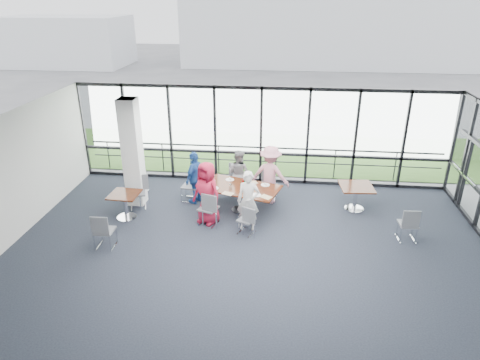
# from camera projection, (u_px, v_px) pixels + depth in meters

# --- Properties ---
(floor) EXTENTS (12.00, 10.00, 0.02)m
(floor) POSITION_uv_depth(u_px,v_px,m) (246.00, 268.00, 9.94)
(floor) COLOR #1D212C
(floor) RESTS_ON ground
(ceiling) EXTENTS (12.00, 10.00, 0.04)m
(ceiling) POSITION_uv_depth(u_px,v_px,m) (247.00, 137.00, 8.64)
(ceiling) COLOR silver
(ceiling) RESTS_ON ground
(curtain_wall_back) EXTENTS (12.00, 0.10, 3.20)m
(curtain_wall_back) POSITION_uv_depth(u_px,v_px,m) (261.00, 136.00, 13.84)
(curtain_wall_back) COLOR white
(curtain_wall_back) RESTS_ON ground
(exit_door) EXTENTS (0.12, 1.60, 2.10)m
(exit_door) POSITION_uv_depth(u_px,v_px,m) (465.00, 174.00, 12.33)
(exit_door) COLOR black
(exit_door) RESTS_ON ground
(structural_column) EXTENTS (0.50, 0.50, 3.20)m
(structural_column) POSITION_uv_depth(u_px,v_px,m) (133.00, 153.00, 12.37)
(structural_column) COLOR white
(structural_column) RESTS_ON ground
(apron) EXTENTS (80.00, 70.00, 0.02)m
(apron) POSITION_uv_depth(u_px,v_px,m) (267.00, 136.00, 19.04)
(apron) COLOR slate
(apron) RESTS_ON ground
(grass_strip) EXTENTS (80.00, 5.00, 0.01)m
(grass_strip) POSITION_uv_depth(u_px,v_px,m) (265.00, 151.00, 17.21)
(grass_strip) COLOR #35581F
(grass_strip) RESTS_ON ground
(hangar_main) EXTENTS (24.00, 10.00, 6.00)m
(hangar_main) POSITION_uv_depth(u_px,v_px,m) (326.00, 27.00, 37.41)
(hangar_main) COLOR white
(hangar_main) RESTS_ON ground
(hangar_aux) EXTENTS (10.00, 6.00, 4.00)m
(hangar_aux) POSITION_uv_depth(u_px,v_px,m) (67.00, 41.00, 36.36)
(hangar_aux) COLOR white
(hangar_aux) RESTS_ON ground
(guard_rail) EXTENTS (12.00, 0.06, 0.06)m
(guard_rail) POSITION_uv_depth(u_px,v_px,m) (261.00, 161.00, 14.83)
(guard_rail) COLOR #2D2D33
(guard_rail) RESTS_ON ground
(main_table) EXTENTS (2.41, 1.77, 0.75)m
(main_table) POSITION_uv_depth(u_px,v_px,m) (241.00, 190.00, 12.30)
(main_table) COLOR #3C1D0F
(main_table) RESTS_ON ground
(side_table_left) EXTENTS (0.83, 0.83, 0.75)m
(side_table_left) POSITION_uv_depth(u_px,v_px,m) (125.00, 198.00, 11.89)
(side_table_left) COLOR #3C1D0F
(side_table_left) RESTS_ON ground
(side_table_right) EXTENTS (1.00, 1.00, 0.75)m
(side_table_right) POSITION_uv_depth(u_px,v_px,m) (356.00, 189.00, 12.36)
(side_table_right) COLOR #3C1D0F
(side_table_right) RESTS_ON ground
(diner_near_left) EXTENTS (1.03, 0.92, 1.77)m
(diner_near_left) POSITION_uv_depth(u_px,v_px,m) (207.00, 193.00, 11.58)
(diner_near_left) COLOR #AC1834
(diner_near_left) RESTS_ON ground
(diner_near_right) EXTENTS (0.63, 0.48, 1.65)m
(diner_near_right) POSITION_uv_depth(u_px,v_px,m) (248.00, 201.00, 11.28)
(diner_near_right) COLOR silver
(diner_near_right) RESTS_ON ground
(diner_far_left) EXTENTS (0.85, 0.72, 1.49)m
(diner_far_left) POSITION_uv_depth(u_px,v_px,m) (239.00, 173.00, 13.20)
(diner_far_left) COLOR gray
(diner_far_left) RESTS_ON ground
(diner_far_right) EXTENTS (1.28, 0.90, 1.78)m
(diner_far_right) POSITION_uv_depth(u_px,v_px,m) (270.00, 175.00, 12.72)
(diner_far_right) COLOR pink
(diner_far_right) RESTS_ON ground
(diner_end) EXTENTS (0.81, 1.07, 1.62)m
(diner_end) POSITION_uv_depth(u_px,v_px,m) (195.00, 177.00, 12.74)
(diner_end) COLOR #204D98
(diner_end) RESTS_ON ground
(chair_main_nl) EXTENTS (0.60, 0.60, 0.96)m
(chair_main_nl) POSITION_uv_depth(u_px,v_px,m) (208.00, 208.00, 11.62)
(chair_main_nl) COLOR slate
(chair_main_nl) RESTS_ON ground
(chair_main_nr) EXTENTS (0.53, 0.53, 0.82)m
(chair_main_nr) POSITION_uv_depth(u_px,v_px,m) (246.00, 220.00, 11.19)
(chair_main_nr) COLOR slate
(chair_main_nr) RESTS_ON ground
(chair_main_fl) EXTENTS (0.50, 0.50, 0.90)m
(chair_main_fl) POSITION_uv_depth(u_px,v_px,m) (235.00, 180.00, 13.46)
(chair_main_fl) COLOR slate
(chair_main_fl) RESTS_ON ground
(chair_main_fr) EXTENTS (0.51, 0.51, 0.90)m
(chair_main_fr) POSITION_uv_depth(u_px,v_px,m) (269.00, 186.00, 13.03)
(chair_main_fr) COLOR slate
(chair_main_fr) RESTS_ON ground
(chair_main_end) EXTENTS (0.52, 0.52, 0.95)m
(chair_main_end) POSITION_uv_depth(u_px,v_px,m) (190.00, 186.00, 12.96)
(chair_main_end) COLOR slate
(chair_main_end) RESTS_ON ground
(chair_spare_la) EXTENTS (0.47, 0.47, 0.94)m
(chair_spare_la) POSITION_uv_depth(u_px,v_px,m) (105.00, 231.00, 10.57)
(chair_spare_la) COLOR slate
(chair_spare_la) RESTS_ON ground
(chair_spare_lb) EXTENTS (0.59, 0.59, 0.96)m
(chair_spare_lb) POSITION_uv_depth(u_px,v_px,m) (137.00, 193.00, 12.51)
(chair_spare_lb) COLOR slate
(chair_spare_lb) RESTS_ON ground
(chair_spare_r) EXTENTS (0.47, 0.47, 0.91)m
(chair_spare_r) POSITION_uv_depth(u_px,v_px,m) (408.00, 224.00, 10.89)
(chair_spare_r) COLOR slate
(chair_spare_r) RESTS_ON ground
(plate_nl) EXTENTS (0.25, 0.25, 0.01)m
(plate_nl) POSITION_uv_depth(u_px,v_px,m) (214.00, 188.00, 12.16)
(plate_nl) COLOR white
(plate_nl) RESTS_ON main_table
(plate_nr) EXTENTS (0.28, 0.28, 0.01)m
(plate_nr) POSITION_uv_depth(u_px,v_px,m) (256.00, 195.00, 11.75)
(plate_nr) COLOR white
(plate_nr) RESTS_ON main_table
(plate_fl) EXTENTS (0.26, 0.26, 0.01)m
(plate_fl) POSITION_uv_depth(u_px,v_px,m) (230.00, 180.00, 12.71)
(plate_fl) COLOR white
(plate_fl) RESTS_ON main_table
(plate_fr) EXTENTS (0.26, 0.26, 0.01)m
(plate_fr) POSITION_uv_depth(u_px,v_px,m) (265.00, 185.00, 12.37)
(plate_fr) COLOR white
(plate_fr) RESTS_ON main_table
(plate_end) EXTENTS (0.25, 0.25, 0.01)m
(plate_end) POSITION_uv_depth(u_px,v_px,m) (211.00, 181.00, 12.64)
(plate_end) COLOR white
(plate_end) RESTS_ON main_table
(tumbler_a) EXTENTS (0.07, 0.07, 0.14)m
(tumbler_a) POSITION_uv_depth(u_px,v_px,m) (230.00, 187.00, 12.10)
(tumbler_a) COLOR white
(tumbler_a) RESTS_ON main_table
(tumbler_b) EXTENTS (0.07, 0.07, 0.13)m
(tumbler_b) POSITION_uv_depth(u_px,v_px,m) (246.00, 190.00, 11.90)
(tumbler_b) COLOR white
(tumbler_b) RESTS_ON main_table
(tumbler_c) EXTENTS (0.08, 0.08, 0.15)m
(tumbler_c) POSITION_uv_depth(u_px,v_px,m) (246.00, 181.00, 12.47)
(tumbler_c) COLOR white
(tumbler_c) RESTS_ON main_table
(tumbler_d) EXTENTS (0.07, 0.07, 0.15)m
(tumbler_d) POSITION_uv_depth(u_px,v_px,m) (214.00, 183.00, 12.34)
(tumbler_d) COLOR white
(tumbler_d) RESTS_ON main_table
(menu_a) EXTENTS (0.36, 0.31, 0.00)m
(menu_a) POSITION_uv_depth(u_px,v_px,m) (228.00, 193.00, 11.86)
(menu_a) COLOR silver
(menu_a) RESTS_ON main_table
(menu_b) EXTENTS (0.38, 0.35, 0.00)m
(menu_b) POSITION_uv_depth(u_px,v_px,m) (266.00, 197.00, 11.66)
(menu_b) COLOR silver
(menu_b) RESTS_ON main_table
(menu_c) EXTENTS (0.37, 0.33, 0.00)m
(menu_c) POSITION_uv_depth(u_px,v_px,m) (252.00, 183.00, 12.52)
(menu_c) COLOR silver
(menu_c) RESTS_ON main_table
(condiment_caddy) EXTENTS (0.10, 0.07, 0.04)m
(condiment_caddy) POSITION_uv_depth(u_px,v_px,m) (242.00, 185.00, 12.31)
(condiment_caddy) COLOR black
(condiment_caddy) RESTS_ON main_table
(ketchup_bottle) EXTENTS (0.06, 0.06, 0.18)m
(ketchup_bottle) POSITION_uv_depth(u_px,v_px,m) (243.00, 183.00, 12.31)
(ketchup_bottle) COLOR #980705
(ketchup_bottle) RESTS_ON main_table
(green_bottle) EXTENTS (0.05, 0.05, 0.20)m
(green_bottle) POSITION_uv_depth(u_px,v_px,m) (245.00, 183.00, 12.25)
(green_bottle) COLOR #14672B
(green_bottle) RESTS_ON main_table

